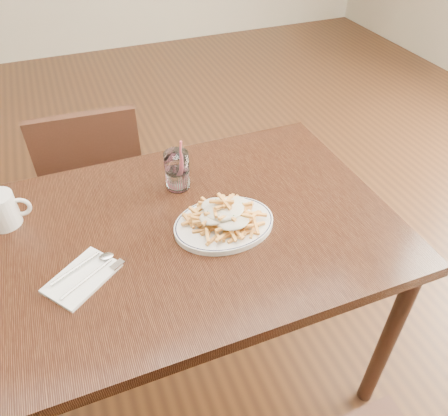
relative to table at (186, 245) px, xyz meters
name	(u,v)px	position (x,y,z in m)	size (l,w,h in m)	color
floor	(195,364)	(0.00, 0.00, -0.67)	(7.00, 7.00, 0.00)	black
table	(186,245)	(0.00, 0.00, 0.00)	(1.20, 0.80, 0.75)	black
chair_far	(96,182)	(-0.19, 0.68, -0.19)	(0.41, 0.41, 0.85)	black
fries_plate	(224,224)	(0.11, -0.04, 0.09)	(0.34, 0.31, 0.02)	white
loaded_fries	(224,213)	(0.11, -0.04, 0.13)	(0.23, 0.19, 0.06)	gold
napkin	(82,277)	(-0.30, -0.09, 0.08)	(0.18, 0.11, 0.01)	white
cutlery	(81,274)	(-0.30, -0.09, 0.09)	(0.19, 0.16, 0.01)	silver
water_glass	(177,172)	(0.04, 0.18, 0.13)	(0.08, 0.08, 0.17)	white
coffee_mug	(2,210)	(-0.47, 0.20, 0.13)	(0.13, 0.09, 0.10)	white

